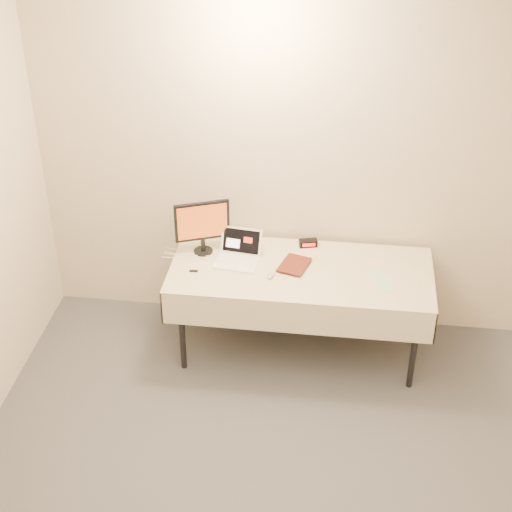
# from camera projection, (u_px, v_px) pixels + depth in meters

# --- Properties ---
(back_wall) EXTENTS (4.00, 0.10, 2.70)m
(back_wall) POSITION_uv_depth(u_px,v_px,m) (309.00, 163.00, 5.59)
(back_wall) COLOR beige
(back_wall) RESTS_ON ground
(table) EXTENTS (1.86, 0.81, 0.74)m
(table) POSITION_uv_depth(u_px,v_px,m) (301.00, 277.00, 5.58)
(table) COLOR black
(table) RESTS_ON ground
(laptop) EXTENTS (0.34, 0.32, 0.20)m
(laptop) POSITION_uv_depth(u_px,v_px,m) (238.00, 254.00, 5.63)
(laptop) COLOR white
(laptop) RESTS_ON table
(monitor) EXTENTS (0.38, 0.18, 0.41)m
(monitor) POSITION_uv_depth(u_px,v_px,m) (202.00, 223.00, 5.61)
(monitor) COLOR black
(monitor) RESTS_ON table
(book) EXTENTS (0.18, 0.08, 0.25)m
(book) POSITION_uv_depth(u_px,v_px,m) (282.00, 249.00, 5.54)
(book) COLOR maroon
(book) RESTS_ON table
(alarm_clock) EXTENTS (0.14, 0.09, 0.06)m
(alarm_clock) POSITION_uv_depth(u_px,v_px,m) (308.00, 243.00, 5.79)
(alarm_clock) COLOR black
(alarm_clock) RESTS_ON table
(clicker) EXTENTS (0.06, 0.10, 0.02)m
(clicker) POSITION_uv_depth(u_px,v_px,m) (271.00, 275.00, 5.47)
(clicker) COLOR #B8B8BA
(clicker) RESTS_ON table
(paper_form) EXTENTS (0.19, 0.29, 0.00)m
(paper_form) POSITION_uv_depth(u_px,v_px,m) (381.00, 281.00, 5.43)
(paper_form) COLOR #B9E8BC
(paper_form) RESTS_ON table
(usb_dongle) EXTENTS (0.06, 0.02, 0.01)m
(usb_dongle) POSITION_uv_depth(u_px,v_px,m) (194.00, 271.00, 5.52)
(usb_dongle) COLOR black
(usb_dongle) RESTS_ON table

